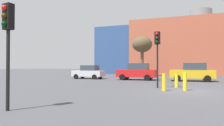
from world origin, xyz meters
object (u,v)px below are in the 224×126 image
Objects in this scene: parked_car_2 at (193,72)px; parked_car_0 at (89,72)px; bollard_yellow_0 at (176,81)px; bare_tree_0 at (142,45)px; traffic_light_island at (157,47)px; parked_car_1 at (137,72)px; traffic_light_near_left at (8,32)px; bollard_yellow_1 at (185,81)px; bollard_yellow_2 at (164,82)px.

parked_car_0 is at bearing 0.00° from parked_car_2.
parked_car_0 reaches higher than bollard_yellow_0.
bare_tree_0 reaches higher than parked_car_0.
traffic_light_island reaches higher than bollard_yellow_0.
traffic_light_island is at bearing 72.44° from parked_car_2.
parked_car_1 is 1.08× the size of traffic_light_island.
traffic_light_island reaches higher than parked_car_2.
parked_car_0 is 18.21m from traffic_light_near_left.
bare_tree_0 is 5.50× the size of bollard_yellow_1.
bollard_yellow_0 is at bearing -70.50° from bare_tree_0.
bare_tree_0 is at bearing 109.37° from bollard_yellow_1.
traffic_light_near_left is (-0.59, -17.27, 1.79)m from parked_car_1.
bollard_yellow_2 is at bearing -153.37° from bollard_yellow_1.
bollard_yellow_2 is (-1.92, -9.56, -0.39)m from parked_car_2.
bollard_yellow_1 is at bearing -70.63° from bare_tree_0.
parked_car_0 is at bearing -152.35° from traffic_light_near_left.
parked_car_2 is 12.37m from bare_tree_0.
bollard_yellow_2 is at bearing -104.74° from bollard_yellow_0.
parked_car_0 is at bearing 145.93° from bollard_yellow_0.
parked_car_0 is 13.80m from bollard_yellow_2.
parked_car_0 is at bearing -117.06° from bare_tree_0.
parked_car_1 is 4.35× the size of bollard_yellow_0.
parked_car_2 is at bearing -180.00° from parked_car_1.
parked_car_0 is at bearing 136.15° from bollard_yellow_2.
parked_car_0 is 12.78m from bollard_yellow_0.
parked_car_2 is (5.82, 0.00, 0.00)m from parked_car_1.
parked_car_1 is 1.17× the size of traffic_light_near_left.
traffic_light_island reaches higher than traffic_light_near_left.
parked_car_1 is at bearing -82.06° from bare_tree_0.
bollard_yellow_2 is (0.61, -1.57, -2.39)m from traffic_light_island.
bollard_yellow_1 is at bearing 155.66° from traffic_light_near_left.
bare_tree_0 reaches higher than parked_car_2.
parked_car_0 is 3.85× the size of bollard_yellow_0.
traffic_light_near_left reaches higher than bollard_yellow_1.
traffic_light_island is at bearing 139.45° from parked_car_0.
bare_tree_0 reaches higher than bollard_yellow_1.
traffic_light_island is 4.03× the size of bollard_yellow_0.
traffic_light_island is at bearing 152.46° from bollard_yellow_1.
parked_car_1 reaches higher than bollard_yellow_1.
parked_car_2 is at bearing -52.58° from bare_tree_0.
traffic_light_near_left reaches higher than parked_car_2.
bollard_yellow_2 is (9.95, -9.56, -0.28)m from parked_car_0.
parked_car_2 reaches higher than bollard_yellow_2.
bollard_yellow_0 is (4.53, -7.16, -0.43)m from parked_car_1.
bollard_yellow_2 is (-0.63, -2.40, 0.04)m from bollard_yellow_0.
parked_car_1 is 10.20m from bare_tree_0.
bollard_yellow_0 is 2.48m from bollard_yellow_2.
parked_car_0 is 6.05m from parked_car_1.
traffic_light_near_left is at bearing -88.47° from bare_tree_0.
parked_car_0 is 0.88× the size of parked_car_2.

